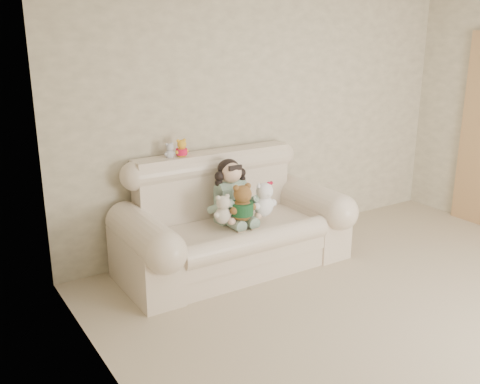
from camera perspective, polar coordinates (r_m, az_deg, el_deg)
The scene contains 10 objects.
floor at distance 4.27m, azimuth 23.19°, elevation -14.54°, with size 5.00×5.00×0.00m, color tan.
wall_back at distance 5.51m, azimuth 3.09°, elevation 8.23°, with size 4.50×4.50×0.00m, color beige.
wall_left at distance 2.29m, azimuth -6.96°, elevation -4.44°, with size 5.00×5.00×0.00m, color beige.
sofa at distance 4.89m, azimuth -0.62°, elevation -2.34°, with size 2.10×0.95×1.03m, color beige, non-canonical shape.
seated_child at distance 4.91m, azimuth -0.95°, elevation 0.17°, with size 0.36×0.43×0.59m, color #317450, non-canonical shape.
brown_teddy at distance 4.71m, azimuth 0.21°, elevation -0.76°, with size 0.26×0.20×0.40m, color brown, non-canonical shape.
white_cat at distance 4.84m, azimuth 2.53°, elevation -0.39°, with size 0.24×0.19×0.38m, color white, non-canonical shape.
cream_teddy at distance 4.67m, azimuth -1.81°, elevation -1.53°, with size 0.19×0.15×0.30m, color beige, non-canonical shape.
yellow_mini_bear at distance 4.87m, azimuth -6.19°, elevation 4.75°, with size 0.13×0.10×0.20m, color yellow, non-canonical shape.
grey_mini_plush at distance 4.84m, azimuth -7.43°, elevation 4.46°, with size 0.11×0.09×0.18m, color silver, non-canonical shape.
Camera 1 is at (-3.15, -1.94, 2.13)m, focal length 40.56 mm.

